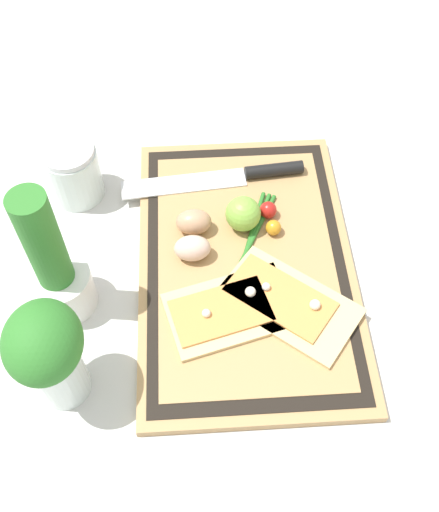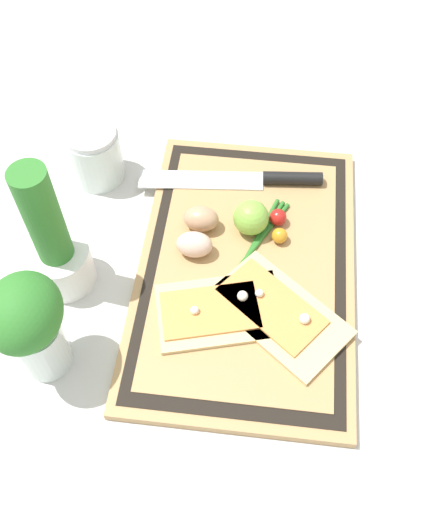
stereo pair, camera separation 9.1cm
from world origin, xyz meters
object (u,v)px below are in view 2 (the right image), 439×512
(cherry_tomato_yellow, at_px, (279,236))
(herb_glass, at_px, (29,324))
(pizza_slice_near, at_px, (278,312))
(pizza_slice_far, at_px, (217,310))
(lime, at_px, (250,218))
(egg_pink, at_px, (194,244))
(sauce_jar, at_px, (95,157))
(knife, at_px, (261,179))
(egg_brown, at_px, (201,219))
(cherry_tomato_red, at_px, (278,217))
(herb_pot, at_px, (55,247))

(cherry_tomato_yellow, height_order, herb_glass, herb_glass)
(pizza_slice_near, xyz_separation_m, pizza_slice_far, (-0.01, 0.09, 0.00))
(herb_glass, bearing_deg, lime, -46.08)
(egg_pink, xyz_separation_m, cherry_tomato_yellow, (0.04, -0.13, -0.01))
(lime, relative_size, sauce_jar, 0.55)
(knife, bearing_deg, cherry_tomato_yellow, -162.27)
(pizza_slice_near, relative_size, egg_brown, 4.00)
(pizza_slice_near, bearing_deg, herb_glass, 107.85)
(cherry_tomato_red, distance_m, cherry_tomato_yellow, 0.04)
(pizza_slice_near, relative_size, herb_pot, 0.94)
(cherry_tomato_red, bearing_deg, knife, 21.64)
(knife, bearing_deg, egg_pink, 149.89)
(pizza_slice_near, distance_m, lime, 0.16)
(pizza_slice_near, distance_m, egg_pink, 0.17)
(egg_pink, height_order, herb_pot, herb_pot)
(cherry_tomato_yellow, relative_size, sauce_jar, 0.24)
(egg_pink, xyz_separation_m, herb_glass, (-0.20, 0.18, 0.07))
(knife, xyz_separation_m, sauce_jar, (0.00, 0.28, 0.02))
(herb_pot, bearing_deg, cherry_tomato_red, -67.43)
(knife, relative_size, herb_pot, 1.30)
(herb_glass, bearing_deg, cherry_tomato_red, -48.69)
(pizza_slice_near, xyz_separation_m, cherry_tomato_red, (0.17, 0.01, 0.01))
(knife, relative_size, cherry_tomato_yellow, 12.47)
(egg_pink, xyz_separation_m, herb_pot, (-0.06, 0.19, 0.04))
(cherry_tomato_red, bearing_deg, egg_brown, 100.46)
(egg_pink, relative_size, lime, 1.00)
(knife, xyz_separation_m, egg_brown, (-0.11, 0.09, 0.01))
(cherry_tomato_red, bearing_deg, sauce_jar, 75.01)
(egg_pink, relative_size, herb_pot, 0.23)
(herb_pot, relative_size, sauce_jar, 2.34)
(egg_brown, relative_size, herb_pot, 0.23)
(herb_glass, bearing_deg, knife, -37.69)
(cherry_tomato_red, bearing_deg, herb_glass, 131.31)
(pizza_slice_near, height_order, herb_pot, herb_pot)
(egg_brown, distance_m, egg_pink, 0.05)
(cherry_tomato_red, xyz_separation_m, herb_glass, (-0.27, 0.31, 0.08))
(egg_pink, height_order, cherry_tomato_red, egg_pink)
(pizza_slice_near, xyz_separation_m, sauce_jar, (0.25, 0.33, 0.02))
(knife, distance_m, cherry_tomato_yellow, 0.13)
(pizza_slice_near, bearing_deg, egg_brown, 42.04)
(egg_brown, distance_m, lime, 0.08)
(egg_pink, xyz_separation_m, cherry_tomato_red, (0.07, -0.13, -0.01))
(cherry_tomato_red, height_order, herb_pot, herb_pot)
(egg_pink, distance_m, cherry_tomato_yellow, 0.14)
(egg_pink, bearing_deg, herb_pot, 107.00)
(pizza_slice_far, bearing_deg, herb_glass, 112.27)
(lime, bearing_deg, herb_glass, 133.92)
(sauce_jar, bearing_deg, pizza_slice_far, -137.39)
(herb_pot, bearing_deg, herb_glass, -175.59)
(lime, bearing_deg, pizza_slice_near, -160.05)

